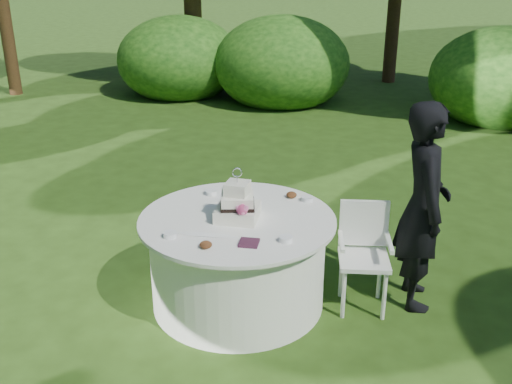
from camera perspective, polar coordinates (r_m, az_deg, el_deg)
ground at (r=5.08m, az=-1.70°, el=-10.38°), size 80.00×80.00×0.00m
napkins at (r=4.30m, az=-0.67°, el=-4.87°), size 0.14×0.14×0.02m
feather_plume at (r=4.44m, az=-4.76°, el=-4.08°), size 0.48×0.07×0.01m
guest at (r=4.90m, az=15.64°, el=-1.34°), size 0.46×0.65×1.70m
table at (r=4.89m, az=-1.75°, el=-6.54°), size 1.56×1.56×0.77m
cake at (r=4.66m, az=-1.76°, el=-1.27°), size 0.33×0.34×0.43m
chair at (r=4.89m, az=10.22°, el=-5.19°), size 0.44×0.43×0.88m
votives at (r=4.72m, az=-1.14°, el=-2.18°), size 1.04×0.95×0.04m
petal_cups at (r=4.66m, az=-0.33°, el=-2.44°), size 0.59×1.11×0.05m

